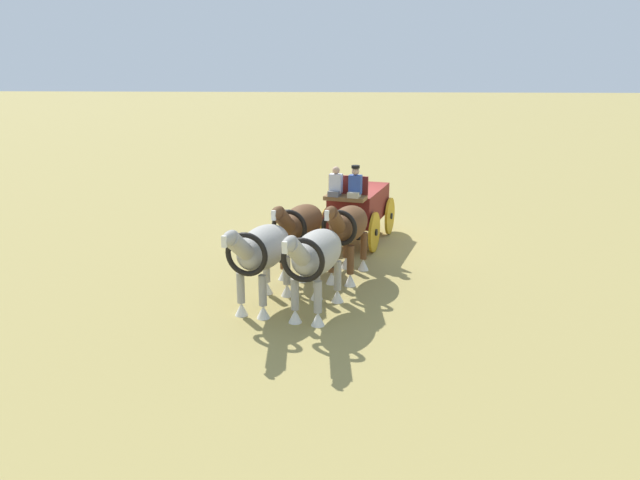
% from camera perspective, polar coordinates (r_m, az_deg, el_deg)
% --- Properties ---
extents(ground_plane, '(220.00, 220.00, 0.00)m').
position_cam_1_polar(ground_plane, '(20.33, 3.55, -0.01)').
color(ground_plane, '#9E8C4C').
extents(show_wagon, '(5.73, 2.44, 2.70)m').
position_cam_1_polar(show_wagon, '(19.87, 3.47, 3.10)').
color(show_wagon, maroon).
rests_on(show_wagon, ground).
extents(draft_horse_rear_near, '(2.92, 1.37, 2.28)m').
position_cam_1_polar(draft_horse_rear_near, '(16.32, 2.48, 1.14)').
color(draft_horse_rear_near, brown).
rests_on(draft_horse_rear_near, ground).
extents(draft_horse_rear_off, '(3.12, 1.45, 2.20)m').
position_cam_1_polar(draft_horse_rear_off, '(16.73, -1.81, 1.30)').
color(draft_horse_rear_off, brown).
rests_on(draft_horse_rear_off, ground).
extents(draft_horse_lead_near, '(3.11, 1.47, 2.25)m').
position_cam_1_polar(draft_horse_lead_near, '(13.95, -0.44, -1.47)').
color(draft_horse_lead_near, '#9E998E').
rests_on(draft_horse_lead_near, ground).
extents(draft_horse_lead_off, '(3.10, 1.48, 2.26)m').
position_cam_1_polar(draft_horse_lead_off, '(14.40, -5.35, -0.98)').
color(draft_horse_lead_off, '#9E998E').
rests_on(draft_horse_lead_off, ground).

